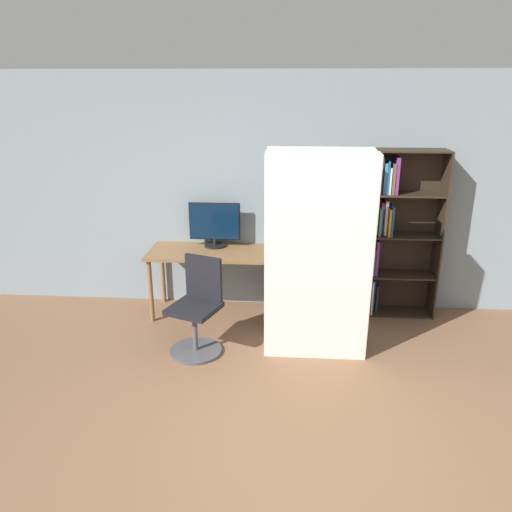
{
  "coord_description": "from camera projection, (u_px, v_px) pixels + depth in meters",
  "views": [
    {
      "loc": [
        -0.21,
        -2.74,
        2.55
      ],
      "look_at": [
        -0.52,
        1.58,
        1.05
      ],
      "focal_mm": 35.0,
      "sensor_mm": 36.0,
      "label": 1
    }
  ],
  "objects": [
    {
      "name": "monitor",
      "position": [
        215.0,
        224.0,
        5.71
      ],
      "size": [
        0.59,
        0.25,
        0.52
      ],
      "color": "black",
      "rests_on": "desk"
    },
    {
      "name": "mattress_far",
      "position": [
        317.0,
        250.0,
        4.9
      ],
      "size": [
        0.99,
        0.26,
        2.0
      ],
      "color": "silver",
      "rests_on": "ground"
    },
    {
      "name": "desk",
      "position": [
        212.0,
        259.0,
        5.65
      ],
      "size": [
        1.43,
        0.66,
        0.76
      ],
      "color": "brown",
      "rests_on": "ground"
    },
    {
      "name": "wall_back",
      "position": [
        310.0,
        195.0,
        5.69
      ],
      "size": [
        8.0,
        0.06,
        2.7
      ],
      "color": "gray",
      "rests_on": "ground"
    },
    {
      "name": "office_chair",
      "position": [
        197.0,
        314.0,
        4.92
      ],
      "size": [
        0.57,
        0.57,
        0.96
      ],
      "color": "#4C4C51",
      "rests_on": "ground"
    },
    {
      "name": "ground_plane",
      "position": [
        316.0,
        479.0,
        3.4
      ],
      "size": [
        16.0,
        16.0,
        0.0
      ],
      "primitive_type": "plane",
      "color": "brown"
    },
    {
      "name": "bookshelf",
      "position": [
        390.0,
        233.0,
        5.6
      ],
      "size": [
        0.83,
        0.35,
        1.89
      ],
      "color": "#2D2319",
      "rests_on": "ground"
    },
    {
      "name": "mattress_near",
      "position": [
        319.0,
        261.0,
        4.61
      ],
      "size": [
        0.99,
        0.27,
        2.0
      ],
      "color": "silver",
      "rests_on": "ground"
    }
  ]
}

